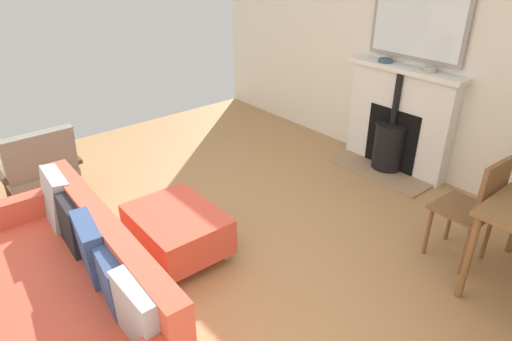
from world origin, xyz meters
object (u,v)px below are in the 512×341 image
Objects in this scene: fireplace at (397,126)px; mantel_bowl_far at (430,69)px; armchair_accent at (39,165)px; sofa at (69,294)px; ottoman at (177,228)px; dining_chair_near_fireplace at (477,204)px; mantel_bowl_near at (385,60)px.

mantel_bowl_far is at bearing 92.16° from fireplace.
fireplace reaches higher than armchair_accent.
armchair_accent is at bearing -101.88° from sofa.
ottoman is 0.87× the size of dining_chair_near_fireplace.
armchair_accent is at bearing -52.32° from dining_chair_near_fireplace.
mantel_bowl_near reaches higher than fireplace.
dining_chair_near_fireplace is (0.97, 1.61, -0.63)m from mantel_bowl_near.
sofa is at bearing 78.12° from armchair_accent.
dining_chair_near_fireplace is (-2.65, 1.21, 0.17)m from sofa.
sofa is 1.78m from armchair_accent.
ottoman is 1.53m from armchair_accent.
dining_chair_near_fireplace is at bearing 58.87° from mantel_bowl_near.
fireplace is 3.62m from armchair_accent.
ottoman is at bearing -160.31° from sofa.
mantel_bowl_far is (-0.01, 0.26, 0.67)m from fireplace.
mantel_bowl_far reaches higher than armchair_accent.
armchair_accent reaches higher than sofa.
ottoman is (2.65, -0.20, -0.26)m from fireplace.
fireplace is at bearing -177.74° from sofa.
fireplace is 0.72m from mantel_bowl_far.
mantel_bowl_far reaches higher than sofa.
mantel_bowl_far is (0.00, 0.52, 0.01)m from mantel_bowl_near.
fireplace is at bearing 87.78° from mantel_bowl_near.
mantel_bowl_far is 0.14× the size of ottoman.
mantel_bowl_far is at bearing 90.00° from mantel_bowl_near.
fireplace is 1.51× the size of armchair_accent.
ottoman is (2.66, -0.47, -0.93)m from mantel_bowl_far.
armchair_accent is (3.25, -1.86, -0.71)m from mantel_bowl_far.
fireplace is 8.51× the size of mantel_bowl_near.
dining_chair_near_fireplace is at bearing 155.35° from sofa.
sofa is (3.61, 0.14, -0.13)m from fireplace.
mantel_bowl_far is 0.12× the size of dining_chair_near_fireplace.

